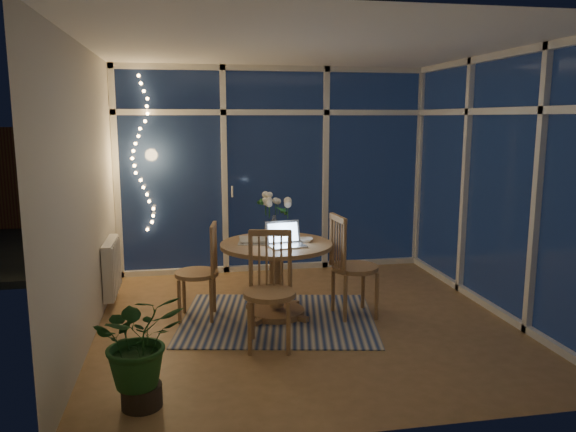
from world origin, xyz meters
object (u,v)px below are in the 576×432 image
(chair_front, at_px, (270,291))
(flower_vase, at_px, (275,227))
(dining_table, at_px, (276,280))
(chair_right, at_px, (355,265))
(chair_left, at_px, (197,271))
(laptop, at_px, (287,234))
(potted_plant, at_px, (140,355))

(chair_front, bearing_deg, flower_vase, 89.40)
(dining_table, relative_size, chair_right, 1.05)
(dining_table, relative_size, chair_front, 1.08)
(dining_table, height_order, flower_vase, flower_vase)
(chair_left, distance_m, laptop, 0.98)
(potted_plant, bearing_deg, laptop, 48.13)
(potted_plant, bearing_deg, chair_right, 36.70)
(laptop, distance_m, potted_plant, 1.98)
(dining_table, bearing_deg, laptop, -65.82)
(chair_left, bearing_deg, dining_table, 92.37)
(potted_plant, bearing_deg, chair_left, 75.90)
(chair_left, relative_size, chair_right, 0.92)
(chair_right, distance_m, flower_vase, 0.91)
(flower_vase, xyz_separation_m, potted_plant, (-1.23, -1.90, -0.48))
(dining_table, bearing_deg, chair_right, -9.61)
(dining_table, height_order, potted_plant, potted_plant)
(chair_right, height_order, chair_front, chair_right)
(chair_front, xyz_separation_m, flower_vase, (0.21, 1.06, 0.35))
(chair_right, bearing_deg, chair_front, 117.67)
(chair_right, xyz_separation_m, laptop, (-0.69, -0.04, 0.35))
(chair_left, height_order, chair_right, chair_right)
(chair_left, bearing_deg, potted_plant, -5.68)
(dining_table, xyz_separation_m, flower_vase, (0.03, 0.30, 0.48))
(dining_table, relative_size, chair_left, 1.14)
(dining_table, bearing_deg, chair_left, 173.95)
(laptop, bearing_deg, potted_plant, -141.15)
(chair_left, xyz_separation_m, potted_plant, (-0.42, -1.68, -0.10))
(chair_right, relative_size, chair_front, 1.03)
(dining_table, relative_size, flower_vase, 5.24)
(chair_left, relative_size, laptop, 2.83)
(chair_front, bearing_deg, laptop, 76.95)
(flower_vase, bearing_deg, potted_plant, -123.03)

